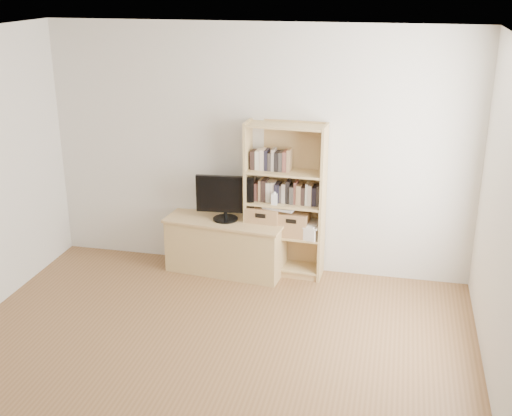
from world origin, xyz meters
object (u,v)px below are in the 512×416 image
(baby_monitor, at_px, (274,199))
(tv_stand, at_px, (226,246))
(bookshelf, at_px, (285,201))
(basket_right, at_px, (294,223))
(basket_left, at_px, (264,219))
(television, at_px, (225,198))
(laptop, at_px, (281,207))

(baby_monitor, bearing_deg, tv_stand, 179.28)
(bookshelf, height_order, basket_right, bookshelf)
(bookshelf, bearing_deg, tv_stand, -169.53)
(baby_monitor, height_order, basket_left, baby_monitor)
(basket_left, xyz_separation_m, basket_right, (0.32, -0.01, -0.02))
(television, relative_size, basket_left, 1.73)
(bookshelf, xyz_separation_m, baby_monitor, (-0.10, -0.09, 0.04))
(bookshelf, height_order, baby_monitor, bookshelf)
(tv_stand, xyz_separation_m, bookshelf, (0.62, 0.09, 0.54))
(tv_stand, xyz_separation_m, basket_right, (0.72, 0.08, 0.30))
(television, distance_m, basket_left, 0.47)
(bookshelf, relative_size, television, 2.69)
(tv_stand, bearing_deg, basket_left, 18.66)
(television, bearing_deg, bookshelf, 2.70)
(basket_left, bearing_deg, bookshelf, 2.56)
(bookshelf, relative_size, basket_left, 4.64)
(basket_right, bearing_deg, laptop, -173.01)
(television, bearing_deg, laptop, 1.50)
(television, xyz_separation_m, basket_left, (0.40, 0.09, -0.23))
(tv_stand, relative_size, laptop, 3.74)
(television, bearing_deg, basket_left, 7.63)
(bookshelf, bearing_deg, television, -169.53)
(tv_stand, distance_m, basket_right, 0.78)
(baby_monitor, bearing_deg, laptop, 49.89)
(baby_monitor, bearing_deg, basket_left, 142.68)
(tv_stand, xyz_separation_m, television, (0.00, 0.00, 0.55))
(tv_stand, bearing_deg, basket_right, 11.92)
(baby_monitor, xyz_separation_m, laptop, (0.06, 0.07, -0.10))
(tv_stand, relative_size, basket_left, 3.48)
(baby_monitor, relative_size, laptop, 0.35)
(baby_monitor, distance_m, laptop, 0.13)
(laptop, bearing_deg, baby_monitor, -117.38)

